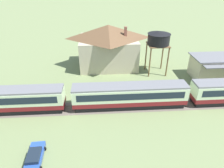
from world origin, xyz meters
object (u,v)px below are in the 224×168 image
parked_car_blue (35,157)px  station_building (218,67)px  water_tower (159,39)px  station_house_brown_roof (108,45)px  passenger_train (131,95)px

parked_car_blue → station_building: bearing=-61.9°
station_building → water_tower: water_tower is taller
station_house_brown_roof → parked_car_blue: 29.54m
station_building → station_house_brown_roof: station_house_brown_roof is taller
passenger_train → parked_car_blue: 16.76m
station_house_brown_roof → water_tower: station_house_brown_roof is taller
passenger_train → parked_car_blue: bearing=-141.9°
water_tower → parked_car_blue: water_tower is taller
water_tower → passenger_train: bearing=-120.5°
station_house_brown_roof → passenger_train: bearing=-80.5°
passenger_train → station_building: bearing=25.5°
station_house_brown_roof → station_building: bearing=-18.5°
passenger_train → station_house_brown_roof: 17.52m
station_house_brown_roof → parked_car_blue: size_ratio=2.94×
station_building → water_tower: 13.93m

